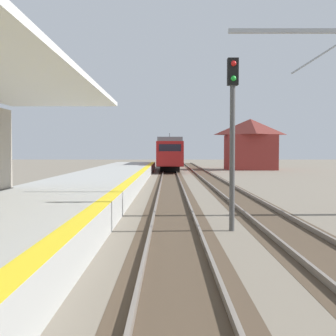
% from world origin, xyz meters
% --- Properties ---
extents(station_platform, '(5.00, 80.00, 0.91)m').
position_xyz_m(station_platform, '(-2.50, 16.00, 0.45)').
color(station_platform, '#A8A8A3').
rests_on(station_platform, ground).
extents(track_pair_nearest_platform, '(2.34, 120.00, 0.16)m').
position_xyz_m(track_pair_nearest_platform, '(1.90, 20.00, 0.05)').
color(track_pair_nearest_platform, '#4C3D2D').
rests_on(track_pair_nearest_platform, ground).
extents(track_pair_middle, '(2.34, 120.00, 0.16)m').
position_xyz_m(track_pair_middle, '(5.30, 20.00, 0.05)').
color(track_pair_middle, '#4C3D2D').
rests_on(track_pair_middle, ground).
extents(approaching_train, '(2.93, 19.60, 4.76)m').
position_xyz_m(approaching_train, '(1.90, 53.29, 2.18)').
color(approaching_train, maroon).
rests_on(approaching_train, ground).
extents(rail_signal_post, '(0.32, 0.34, 5.20)m').
position_xyz_m(rail_signal_post, '(3.64, 14.06, 3.19)').
color(rail_signal_post, '#4C4C4C').
rests_on(rail_signal_post, ground).
extents(distant_trackside_house, '(6.60, 5.28, 6.40)m').
position_xyz_m(distant_trackside_house, '(12.10, 53.69, 3.34)').
color(distant_trackside_house, maroon).
rests_on(distant_trackside_house, ground).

